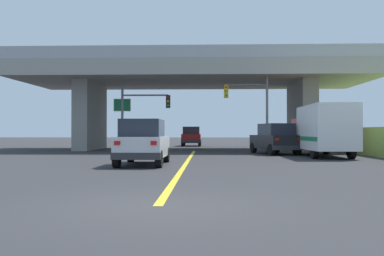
# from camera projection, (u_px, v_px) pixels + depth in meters

# --- Properties ---
(ground) EXTENTS (160.00, 160.00, 0.00)m
(ground) POSITION_uv_depth(u_px,v_px,m) (195.00, 150.00, 35.18)
(ground) COLOR #2B2B2D
(overpass_bridge) EXTENTS (28.27, 10.66, 7.67)m
(overpass_bridge) POSITION_uv_depth(u_px,v_px,m) (195.00, 83.00, 35.23)
(overpass_bridge) COLOR gray
(overpass_bridge) RESTS_ON ground
(lane_divider_stripe) EXTENTS (0.20, 24.19, 0.01)m
(lane_divider_stripe) POSITION_uv_depth(u_px,v_px,m) (187.00, 162.00, 20.41)
(lane_divider_stripe) COLOR yellow
(lane_divider_stripe) RESTS_ON ground
(suv_lead) EXTENTS (2.00, 4.38, 2.02)m
(suv_lead) POSITION_uv_depth(u_px,v_px,m) (143.00, 142.00, 18.80)
(suv_lead) COLOR silver
(suv_lead) RESTS_ON ground
(suv_crossing) EXTENTS (2.89, 4.88, 2.02)m
(suv_crossing) POSITION_uv_depth(u_px,v_px,m) (275.00, 139.00, 28.00)
(suv_crossing) COLOR black
(suv_crossing) RESTS_ON ground
(box_truck) EXTENTS (2.33, 7.15, 3.01)m
(box_truck) POSITION_uv_depth(u_px,v_px,m) (323.00, 130.00, 25.13)
(box_truck) COLOR red
(box_truck) RESTS_ON ground
(sedan_oncoming) EXTENTS (1.99, 4.28, 2.02)m
(sedan_oncoming) POSITION_uv_depth(u_px,v_px,m) (191.00, 136.00, 44.34)
(sedan_oncoming) COLOR maroon
(sedan_oncoming) RESTS_ON ground
(traffic_signal_nearside) EXTENTS (3.24, 0.36, 5.72)m
(traffic_signal_nearside) POSITION_uv_depth(u_px,v_px,m) (253.00, 103.00, 30.93)
(traffic_signal_nearside) COLOR slate
(traffic_signal_nearside) RESTS_ON ground
(traffic_signal_farside) EXTENTS (3.71, 0.36, 5.03)m
(traffic_signal_farside) POSITION_uv_depth(u_px,v_px,m) (140.00, 109.00, 31.68)
(traffic_signal_farside) COLOR #56595E
(traffic_signal_farside) RESTS_ON ground
(highway_sign) EXTENTS (1.36, 0.17, 4.25)m
(highway_sign) POSITION_uv_depth(u_px,v_px,m) (122.00, 112.00, 33.21)
(highway_sign) COLOR slate
(highway_sign) RESTS_ON ground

